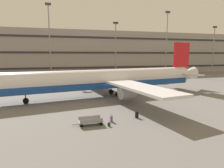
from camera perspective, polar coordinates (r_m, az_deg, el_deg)
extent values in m
plane|color=slate|center=(35.75, -1.10, -3.78)|extent=(600.00, 600.00, 0.00)
cube|color=gray|center=(84.88, -9.78, 8.86)|extent=(179.43, 18.40, 16.95)
cube|color=#2D2D33|center=(75.77, -8.95, 4.68)|extent=(177.64, 0.24, 0.70)
cube|color=#2D2D33|center=(75.63, -9.05, 8.96)|extent=(177.64, 0.24, 0.70)
cube|color=#2D2D33|center=(75.92, -9.15, 13.22)|extent=(177.64, 0.24, 0.70)
cylinder|color=silver|center=(36.15, -1.40, 1.51)|extent=(36.52, 9.41, 3.49)
cube|color=#19479E|center=(36.27, -1.39, 0.00)|extent=(35.07, 9.10, 1.12)
cone|color=silver|center=(47.33, 20.75, 2.90)|extent=(4.59, 3.44, 2.79)
cube|color=red|center=(45.87, 19.40, 7.95)|extent=(4.19, 1.04, 5.24)
cube|color=silver|center=(43.43, 21.82, 2.64)|extent=(2.63, 5.46, 0.20)
cube|color=silver|center=(48.20, 16.09, 3.41)|extent=(2.63, 5.46, 0.20)
cube|color=silver|center=(28.43, 8.07, -0.96)|extent=(6.84, 15.82, 0.36)
cube|color=silver|center=(45.23, -5.01, 2.51)|extent=(6.84, 15.82, 0.36)
cylinder|color=#9E9EA3|center=(30.72, 4.44, -2.60)|extent=(2.78, 2.30, 1.92)
cylinder|color=#9E9EA3|center=(42.63, -4.35, 0.46)|extent=(2.78, 2.30, 1.92)
cylinder|color=black|center=(33.65, -23.61, -4.47)|extent=(0.95, 0.49, 0.90)
cylinder|color=slate|center=(33.50, -23.69, -3.25)|extent=(0.20, 0.20, 1.46)
cylinder|color=black|center=(35.86, 1.71, -3.01)|extent=(0.95, 0.49, 0.90)
cylinder|color=slate|center=(35.73, 1.71, -1.86)|extent=(0.20, 0.20, 1.46)
cylinder|color=black|center=(38.49, -0.28, -2.22)|extent=(0.95, 0.49, 0.90)
cylinder|color=slate|center=(38.36, -0.28, -1.15)|extent=(0.20, 0.20, 1.46)
cylinder|color=gray|center=(68.69, -17.53, 11.37)|extent=(0.36, 0.36, 23.21)
cube|color=#333338|center=(70.42, -17.98, 21.11)|extent=(1.80, 0.50, 0.70)
cylinder|color=gray|center=(71.53, 1.05, 9.66)|extent=(0.36, 0.36, 18.36)
cube|color=#333338|center=(72.39, 1.07, 17.22)|extent=(1.80, 0.50, 0.70)
cylinder|color=gray|center=(79.84, 15.45, 10.94)|extent=(0.36, 0.36, 23.13)
cube|color=#333338|center=(81.32, 15.79, 19.35)|extent=(1.80, 0.50, 0.70)
cylinder|color=gray|center=(92.83, 27.17, 8.49)|extent=(0.36, 0.36, 18.50)
cube|color=#333338|center=(93.51, 27.57, 14.37)|extent=(1.80, 0.50, 0.70)
cube|color=#72388C|center=(22.72, -0.20, -9.97)|extent=(0.23, 0.41, 0.62)
cylinder|color=#333338|center=(22.51, 0.04, -9.05)|extent=(0.02, 0.02, 0.20)
cylinder|color=#333338|center=(22.71, -0.10, -8.89)|extent=(0.02, 0.02, 0.20)
cube|color=black|center=(22.58, -0.03, -8.73)|extent=(0.03, 0.22, 0.02)
cylinder|color=black|center=(22.66, -0.32, -10.91)|extent=(0.05, 0.02, 0.05)
cylinder|color=black|center=(22.95, -0.52, -10.65)|extent=(0.05, 0.02, 0.05)
cylinder|color=black|center=(22.70, 0.13, -10.87)|extent=(0.05, 0.02, 0.05)
cylinder|color=black|center=(22.99, -0.08, -10.62)|extent=(0.05, 0.02, 0.05)
cube|color=black|center=(24.23, 7.16, -8.74)|extent=(0.40, 0.24, 0.71)
cylinder|color=#333338|center=(24.18, 7.37, -7.63)|extent=(0.02, 0.02, 0.21)
cylinder|color=#333338|center=(24.12, 6.89, -7.67)|extent=(0.02, 0.02, 0.21)
cube|color=black|center=(24.12, 7.13, -7.41)|extent=(0.21, 0.04, 0.02)
cylinder|color=black|center=(24.31, 7.55, -9.63)|extent=(0.02, 0.05, 0.05)
cylinder|color=black|center=(24.22, 6.84, -9.69)|extent=(0.02, 0.05, 0.05)
cylinder|color=black|center=(24.46, 7.43, -9.52)|extent=(0.02, 0.05, 0.05)
cylinder|color=black|center=(24.37, 6.73, -9.57)|extent=(0.02, 0.05, 0.05)
ellipsoid|color=#264C26|center=(21.40, -0.88, -11.51)|extent=(0.39, 0.27, 0.46)
ellipsoid|color=#264C26|center=(21.50, -0.98, -11.60)|extent=(0.27, 0.13, 0.21)
torus|color=black|center=(21.29, -0.84, -10.93)|extent=(0.08, 0.02, 0.08)
cube|color=black|center=(21.28, -1.02, -11.62)|extent=(0.04, 0.03, 0.39)
cube|color=black|center=(21.35, -0.52, -11.55)|extent=(0.04, 0.03, 0.39)
cube|color=gray|center=(21.91, -6.23, -10.55)|extent=(2.63, 1.37, 0.12)
cylinder|color=#4C4C51|center=(21.76, -10.58, -11.45)|extent=(0.70, 0.07, 0.05)
cube|color=gray|center=(21.27, -5.92, -10.56)|extent=(2.47, 0.11, 0.40)
cube|color=gray|center=(22.42, -6.54, -9.57)|extent=(2.47, 0.11, 0.40)
cylinder|color=black|center=(21.32, -8.74, -11.83)|extent=(0.36, 0.11, 0.36)
cylinder|color=black|center=(22.35, -9.16, -10.87)|extent=(0.36, 0.11, 0.36)
cylinder|color=black|center=(21.69, -3.19, -11.39)|extent=(0.36, 0.11, 0.36)
cylinder|color=black|center=(22.70, -3.87, -10.48)|extent=(0.36, 0.11, 0.36)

